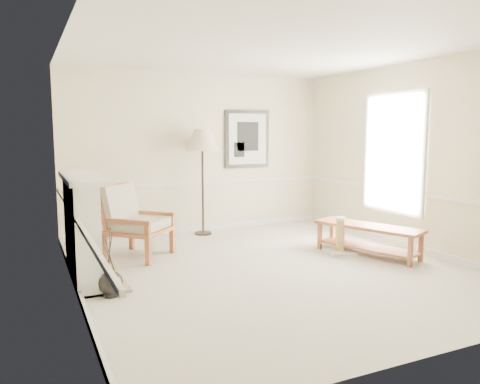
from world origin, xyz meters
name	(u,v)px	position (x,y,z in m)	size (l,w,h in m)	color
ground	(271,269)	(0.00, 0.00, 0.00)	(5.50, 5.50, 0.00)	silver
room	(278,130)	(0.14, 0.08, 1.87)	(5.04, 5.54, 2.92)	beige
fireplace	(83,229)	(-2.34, 0.60, 0.64)	(0.64, 1.64, 1.31)	white
floor_vase	(111,284)	(-2.15, -0.19, 0.15)	(0.27, 0.27, 0.80)	black
armchair	(132,218)	(-1.56, 1.44, 0.58)	(1.18, 1.18, 1.07)	brown
floor_lamp	(202,143)	(-0.08, 2.40, 1.64)	(0.78, 0.78, 1.88)	black
bench	(368,235)	(1.66, 0.02, 0.30)	(1.05, 1.66, 0.46)	brown
scratching_post	(340,242)	(1.33, 0.25, 0.18)	(0.46, 0.46, 0.56)	white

